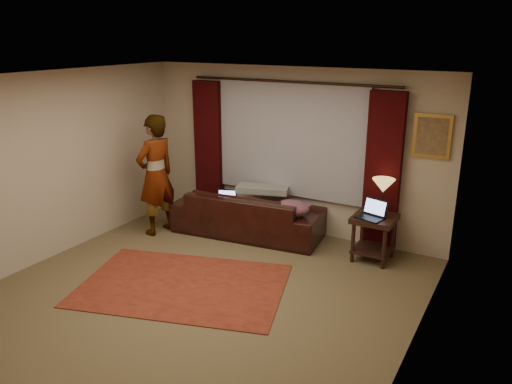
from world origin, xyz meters
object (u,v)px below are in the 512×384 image
(tiffany_lamp, at_px, (382,196))
(person, at_px, (156,175))
(laptop_sofa, at_px, (226,199))
(laptop_table, at_px, (370,210))
(end_table, at_px, (373,238))
(sofa, at_px, (248,205))

(tiffany_lamp, xyz_separation_m, person, (-3.35, -0.84, 0.05))
(laptop_sofa, bearing_deg, laptop_table, -18.28)
(laptop_table, bearing_deg, person, -154.95)
(tiffany_lamp, xyz_separation_m, laptop_table, (-0.08, -0.28, -0.12))
(end_table, distance_m, tiffany_lamp, 0.60)
(laptop_sofa, bearing_deg, end_table, -15.12)
(end_table, distance_m, laptop_table, 0.48)
(laptop_sofa, height_order, end_table, laptop_sofa)
(end_table, bearing_deg, sofa, -178.88)
(sofa, bearing_deg, tiffany_lamp, 178.45)
(tiffany_lamp, relative_size, laptop_table, 1.31)
(tiffany_lamp, distance_m, person, 3.45)
(sofa, distance_m, laptop_table, 2.01)
(tiffany_lamp, bearing_deg, laptop_table, -106.21)
(end_table, relative_size, person, 0.34)
(sofa, relative_size, laptop_sofa, 7.04)
(tiffany_lamp, height_order, person, person)
(sofa, height_order, laptop_table, sofa)
(sofa, height_order, end_table, sofa)
(laptop_sofa, xyz_separation_m, person, (-0.99, -0.47, 0.37))
(end_table, height_order, laptop_table, laptop_table)
(person, bearing_deg, tiffany_lamp, 114.16)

